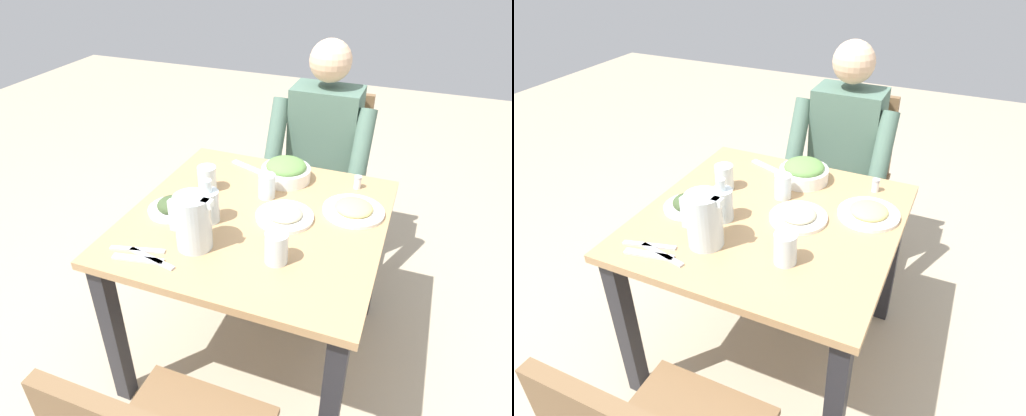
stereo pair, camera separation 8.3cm
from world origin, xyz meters
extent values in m
plane|color=tan|center=(0.00, 0.00, 0.00)|extent=(8.00, 8.00, 0.00)
cube|color=tan|center=(0.00, 0.00, 0.69)|extent=(0.92, 0.92, 0.03)
cube|color=#232328|center=(-0.40, -0.40, 0.34)|extent=(0.06, 0.06, 0.67)
cube|color=#232328|center=(0.40, -0.40, 0.34)|extent=(0.06, 0.06, 0.67)
cube|color=#232328|center=(-0.40, 0.40, 0.34)|extent=(0.06, 0.06, 0.67)
cube|color=#232328|center=(0.40, 0.40, 0.34)|extent=(0.06, 0.06, 0.67)
cube|color=brown|center=(-0.24, -0.93, 0.23)|extent=(0.04, 0.04, 0.45)
cube|color=brown|center=(0.10, -0.93, 0.23)|extent=(0.04, 0.04, 0.45)
cube|color=brown|center=(-0.24, -0.59, 0.23)|extent=(0.04, 0.04, 0.45)
cube|color=brown|center=(0.10, -0.59, 0.23)|extent=(0.04, 0.04, 0.45)
cube|color=brown|center=(-0.07, -0.76, 0.46)|extent=(0.40, 0.40, 0.03)
cube|color=brown|center=(-0.07, -0.94, 0.69)|extent=(0.38, 0.04, 0.42)
cube|color=#4C6B5B|center=(-0.07, -0.73, 0.73)|extent=(0.32, 0.20, 0.50)
sphere|color=#DBB28E|center=(-0.07, -0.73, 1.10)|extent=(0.19, 0.19, 0.19)
cylinder|color=#665B4C|center=(-0.16, -0.54, 0.45)|extent=(0.11, 0.38, 0.11)
cylinder|color=#665B4C|center=(-0.16, -0.35, 0.24)|extent=(0.10, 0.10, 0.48)
cylinder|color=#4C6B5B|center=(-0.27, -0.59, 0.75)|extent=(0.08, 0.23, 0.37)
cylinder|color=#665B4C|center=(0.01, -0.54, 0.45)|extent=(0.11, 0.38, 0.11)
cylinder|color=#665B4C|center=(0.01, -0.35, 0.24)|extent=(0.10, 0.10, 0.48)
cylinder|color=#4C6B5B|center=(0.13, -0.59, 0.75)|extent=(0.08, 0.23, 0.37)
cylinder|color=silver|center=(0.13, 0.24, 0.80)|extent=(0.12, 0.12, 0.19)
cube|color=silver|center=(0.20, 0.24, 0.81)|extent=(0.02, 0.02, 0.11)
cube|color=silver|center=(0.07, 0.24, 0.88)|extent=(0.04, 0.03, 0.02)
cylinder|color=white|center=(-0.01, -0.31, 0.73)|extent=(0.20, 0.20, 0.05)
ellipsoid|color=#608E47|center=(-0.01, -0.31, 0.77)|extent=(0.17, 0.17, 0.06)
cylinder|color=white|center=(-0.10, -0.03, 0.71)|extent=(0.21, 0.21, 0.01)
ellipsoid|color=#B7AD89|center=(-0.10, -0.03, 0.72)|extent=(0.13, 0.13, 0.03)
cylinder|color=white|center=(0.31, 0.08, 0.71)|extent=(0.18, 0.18, 0.01)
ellipsoid|color=#3D512D|center=(0.31, 0.08, 0.73)|extent=(0.11, 0.11, 0.06)
cylinder|color=white|center=(-0.33, -0.16, 0.71)|extent=(0.23, 0.23, 0.01)
ellipsoid|color=#E0C670|center=(-0.33, -0.16, 0.73)|extent=(0.14, 0.14, 0.04)
cylinder|color=silver|center=(0.26, -0.12, 0.75)|extent=(0.07, 0.07, 0.10)
cylinder|color=silver|center=(0.01, -0.15, 0.75)|extent=(0.07, 0.07, 0.10)
cylinder|color=silver|center=(-0.15, 0.22, 0.76)|extent=(0.07, 0.07, 0.11)
cylinder|color=silver|center=(0.15, 0.08, 0.76)|extent=(0.08, 0.08, 0.12)
cylinder|color=#993333|center=(0.15, 0.08, 0.74)|extent=(0.07, 0.07, 0.07)
cylinder|color=silver|center=(0.15, 0.08, 0.84)|extent=(0.03, 0.03, 0.04)
cylinder|color=white|center=(-0.30, -0.34, 0.72)|extent=(0.03, 0.03, 0.04)
cylinder|color=#B2B2B7|center=(-0.30, -0.34, 0.75)|extent=(0.03, 0.03, 0.01)
cube|color=silver|center=(0.26, 0.37, 0.71)|extent=(0.17, 0.06, 0.01)
cube|color=silver|center=(0.23, 0.35, 0.71)|extent=(0.18, 0.06, 0.01)
cube|color=silver|center=(0.18, -0.35, 0.71)|extent=(0.17, 0.08, 0.01)
cube|color=silver|center=(0.29, 0.33, 0.71)|extent=(0.18, 0.06, 0.01)
camera|label=1|loc=(-0.50, 1.30, 1.63)|focal=32.01mm
camera|label=2|loc=(-0.58, 1.27, 1.63)|focal=32.01mm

